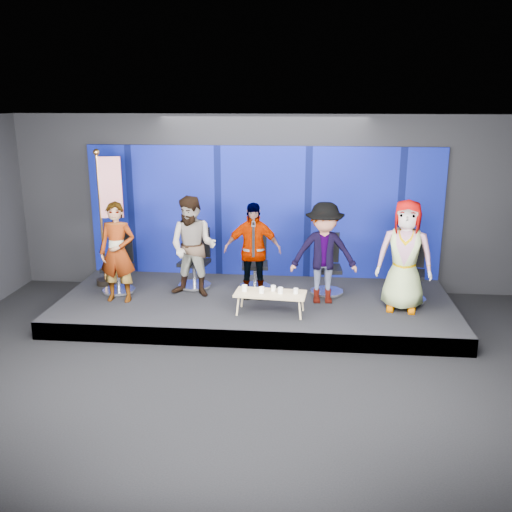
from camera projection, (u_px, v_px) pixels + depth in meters
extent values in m
plane|color=black|center=(239.00, 379.00, 7.97)|extent=(10.00, 10.00, 0.00)
cube|color=black|center=(263.00, 204.00, 11.34)|extent=(10.00, 0.02, 3.50)
cube|color=black|center=(158.00, 427.00, 3.66)|extent=(10.00, 0.02, 3.50)
cube|color=black|center=(236.00, 122.00, 7.03)|extent=(10.00, 8.00, 0.02)
cube|color=black|center=(256.00, 306.00, 10.33)|extent=(7.00, 3.00, 0.30)
cube|color=#081163|center=(263.00, 212.00, 11.33)|extent=(7.00, 0.08, 2.60)
cylinder|color=silver|center=(119.00, 291.00, 10.60)|extent=(0.64, 0.64, 0.06)
cylinder|color=silver|center=(118.00, 279.00, 10.54)|extent=(0.07, 0.07, 0.41)
cube|color=black|center=(117.00, 268.00, 10.48)|extent=(0.51, 0.51, 0.07)
cube|color=black|center=(121.00, 247.00, 10.63)|extent=(0.45, 0.07, 0.57)
imported|color=black|center=(117.00, 252.00, 9.96)|extent=(0.66, 0.45, 1.77)
cylinder|color=silver|center=(195.00, 286.00, 10.88)|extent=(0.74, 0.74, 0.06)
cylinder|color=silver|center=(194.00, 274.00, 10.81)|extent=(0.07, 0.07, 0.42)
cube|color=black|center=(194.00, 263.00, 10.75)|extent=(0.59, 0.59, 0.07)
cube|color=black|center=(198.00, 242.00, 10.90)|extent=(0.47, 0.13, 0.58)
imported|color=black|center=(193.00, 247.00, 10.21)|extent=(1.00, 0.84, 1.83)
cylinder|color=silver|center=(255.00, 287.00, 10.80)|extent=(0.66, 0.66, 0.06)
cylinder|color=silver|center=(255.00, 275.00, 10.74)|extent=(0.07, 0.07, 0.40)
cube|color=black|center=(255.00, 265.00, 10.69)|extent=(0.53, 0.53, 0.07)
cube|color=black|center=(255.00, 245.00, 10.83)|extent=(0.45, 0.09, 0.55)
imported|color=black|center=(252.00, 250.00, 10.15)|extent=(1.06, 0.52, 1.74)
cylinder|color=silver|center=(327.00, 292.00, 10.53)|extent=(0.66, 0.66, 0.06)
cylinder|color=silver|center=(327.00, 280.00, 10.46)|extent=(0.07, 0.07, 0.42)
cube|color=black|center=(327.00, 269.00, 10.41)|extent=(0.53, 0.53, 0.07)
cube|color=black|center=(327.00, 247.00, 10.55)|extent=(0.46, 0.08, 0.57)
imported|color=black|center=(324.00, 253.00, 9.88)|extent=(1.20, 0.74, 1.79)
cylinder|color=silver|center=(407.00, 299.00, 10.15)|extent=(0.77, 0.77, 0.07)
cylinder|color=silver|center=(408.00, 286.00, 10.08)|extent=(0.08, 0.08, 0.44)
cube|color=black|center=(409.00, 274.00, 10.02)|extent=(0.62, 0.62, 0.08)
cube|color=black|center=(411.00, 250.00, 10.17)|extent=(0.49, 0.15, 0.60)
imported|color=black|center=(405.00, 256.00, 9.52)|extent=(1.02, 0.77, 1.90)
cube|color=#A1825E|center=(270.00, 294.00, 9.49)|extent=(1.22, 0.59, 0.04)
cylinder|color=#A1825E|center=(238.00, 306.00, 9.44)|extent=(0.03, 0.03, 0.33)
cylinder|color=#A1825E|center=(242.00, 298.00, 9.81)|extent=(0.03, 0.03, 0.33)
cylinder|color=#A1825E|center=(300.00, 310.00, 9.26)|extent=(0.03, 0.03, 0.33)
cylinder|color=#A1825E|center=(302.00, 302.00, 9.63)|extent=(0.03, 0.03, 0.33)
cylinder|color=white|center=(245.00, 288.00, 9.55)|extent=(0.09, 0.09, 0.11)
cylinder|color=white|center=(262.00, 290.00, 9.45)|extent=(0.09, 0.09, 0.11)
cylinder|color=white|center=(273.00, 288.00, 9.56)|extent=(0.08, 0.08, 0.10)
cylinder|color=white|center=(280.00, 290.00, 9.44)|extent=(0.09, 0.09, 0.10)
cylinder|color=white|center=(296.00, 291.00, 9.43)|extent=(0.08, 0.08, 0.09)
cylinder|color=black|center=(106.00, 282.00, 11.04)|extent=(0.35, 0.35, 0.11)
cylinder|color=#B77C3A|center=(101.00, 219.00, 10.71)|extent=(0.05, 0.05, 2.38)
sphere|color=#B77C3A|center=(96.00, 152.00, 10.37)|extent=(0.12, 0.12, 0.12)
cube|color=red|center=(111.00, 187.00, 10.55)|extent=(0.42, 0.15, 1.13)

